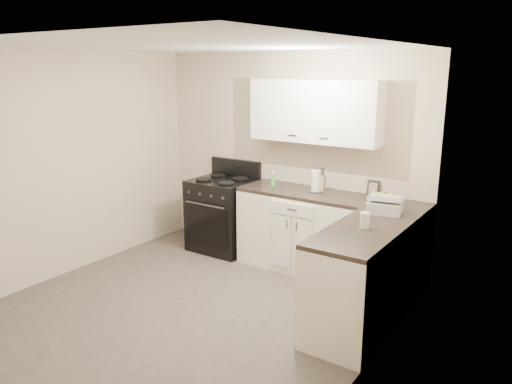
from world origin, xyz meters
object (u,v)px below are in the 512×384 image
Objects in this scene: paper_towel at (316,181)px; countertop_grill at (385,207)px; knife_block at (321,183)px; stove at (223,215)px; wicker_basket at (383,200)px.

paper_towel is 0.80× the size of countertop_grill.
countertop_grill is at bearing -26.37° from knife_block.
paper_towel is at bearing -136.07° from knife_block.
stove is 2.94× the size of countertop_grill.
paper_towel reaches higher than knife_block.
knife_block is at bearing 145.12° from countertop_grill.
paper_towel reaches higher than wicker_basket.
wicker_basket is 0.89× the size of countertop_grill.
paper_towel reaches higher than stove.
stove is 2.33m from countertop_grill.
knife_block reaches higher than wicker_basket.
paper_towel is at bearing 173.29° from wicker_basket.
wicker_basket is (0.79, -0.14, -0.05)m from knife_block.
paper_towel is at bearing 148.44° from countertop_grill.
countertop_grill is at bearing -21.29° from paper_towel.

